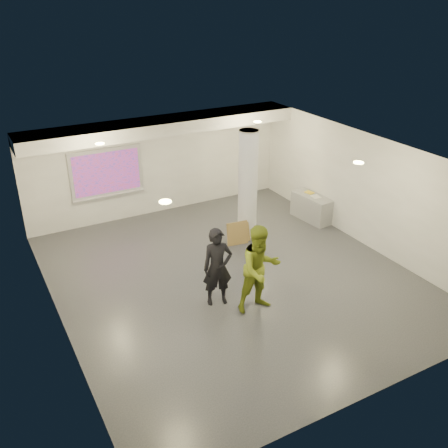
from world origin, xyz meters
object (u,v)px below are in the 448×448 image
man (260,269)px  projection_screen (107,173)px  column (248,185)px  credenza (312,208)px  woman (218,267)px

man → projection_screen: bearing=106.6°
column → projection_screen: size_ratio=1.43×
projection_screen → credenza: bearing=-27.1°
credenza → column: bearing=172.6°
column → man: 3.61m
woman → projection_screen: bearing=112.5°
projection_screen → credenza: size_ratio=1.61×
projection_screen → man: projection_screen is taller
column → man: bearing=-116.9°
credenza → man: 4.98m
projection_screen → woman: bearing=-81.3°
projection_screen → credenza: projection_screen is taller
column → credenza: (2.22, -0.07, -1.12)m
woman → man: man is taller
column → credenza: 2.49m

